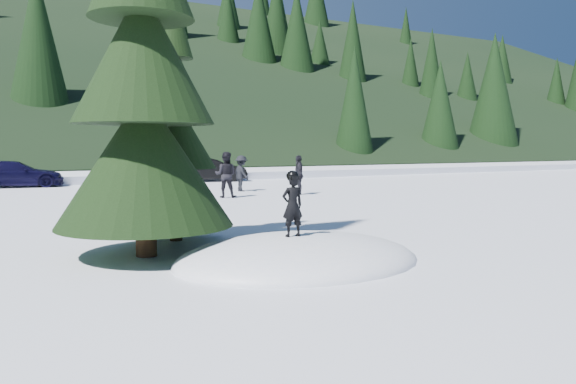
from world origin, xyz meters
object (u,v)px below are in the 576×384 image
spruce_tall (143,74)px  adult_0 (226,175)px  child_skier (292,206)px  car_4 (153,172)px  adult_1 (299,175)px  car_3 (15,174)px  adult_2 (242,173)px  spruce_short (175,142)px  car_5 (210,170)px

spruce_tall → adult_0: spruce_tall is taller
child_skier → car_4: size_ratio=0.24×
adult_1 → car_3: adult_1 is taller
adult_0 → adult_2: 3.11m
spruce_tall → spruce_short: spruce_tall is taller
child_skier → adult_0: size_ratio=0.59×
spruce_tall → child_skier: bearing=-43.1°
car_4 → adult_0: bearing=-151.3°
adult_1 → car_4: adult_1 is taller
adult_0 → adult_1: adult_0 is taller
child_skier → car_3: child_skier is taller
adult_1 → car_5: 9.83m
adult_1 → car_4: size_ratio=0.38×
child_skier → adult_1: 13.74m
spruce_tall → spruce_short: 2.11m
car_5 → adult_2: bearing=-178.5°
spruce_short → adult_1: bearing=47.2°
car_4 → car_5: bearing=-34.0°
adult_2 → car_5: 7.24m
spruce_short → adult_2: size_ratio=3.37×
adult_1 → car_4: bearing=-128.1°
car_4 → adult_2: bearing=-125.0°
car_5 → car_4: bearing=138.2°
child_skier → car_4: 18.78m
spruce_tall → adult_2: size_ratio=5.39×
spruce_tall → car_4: 17.52m
adult_1 → spruce_tall: bearing=-22.5°
car_3 → car_5: size_ratio=1.11×
adult_0 → car_4: adult_0 is taller
adult_2 → car_4: (-2.90, 4.02, -0.06)m
adult_0 → adult_2: (1.80, 2.54, -0.10)m
child_skier → adult_2: (5.52, 14.57, -0.21)m
spruce_tall → child_skier: (2.02, -1.90, -2.31)m
spruce_short → car_3: bearing=96.7°
child_skier → car_4: bearing=-96.1°
spruce_short → adult_1: (7.94, 8.57, -1.28)m
car_4 → car_5: (4.15, 3.10, -0.07)m
spruce_tall → adult_2: (7.55, 12.67, -2.52)m
adult_1 → car_3: 14.37m
spruce_tall → adult_0: size_ratio=4.81×
spruce_short → car_3: size_ratio=1.20×
adult_0 → car_3: adult_0 is taller
spruce_tall → adult_2: 14.96m
adult_2 → car_4: 4.96m
spruce_tall → adult_1: 13.62m
car_4 → car_5: size_ratio=1.07×
car_3 → child_skier: bearing=-166.2°
adult_0 → car_5: bearing=-75.2°
spruce_tall → adult_1: (8.94, 9.97, -2.50)m
spruce_short → adult_1: 11.76m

